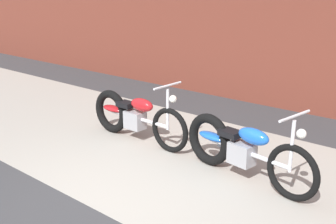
{
  "coord_description": "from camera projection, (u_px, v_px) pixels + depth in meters",
  "views": [
    {
      "loc": [
        3.15,
        -2.51,
        2.37
      ],
      "look_at": [
        -0.18,
        1.47,
        0.75
      ],
      "focal_mm": 43.12,
      "sensor_mm": 36.0,
      "label": 1
    }
  ],
  "objects": [
    {
      "name": "sidewalk_slab",
      "position": [
        190.0,
        160.0,
        5.75
      ],
      "size": [
        36.0,
        3.5,
        0.01
      ],
      "primitive_type": "cube",
      "color": "#9E998E",
      "rests_on": "ground"
    },
    {
      "name": "motorcycle_red",
      "position": [
        132.0,
        115.0,
        6.43
      ],
      "size": [
        2.01,
        0.58,
        1.03
      ],
      "rotation": [
        0.0,
        0.0,
        -0.02
      ],
      "color": "black",
      "rests_on": "ground"
    },
    {
      "name": "ground_plane",
      "position": [
        95.0,
        210.0,
        4.47
      ],
      "size": [
        80.0,
        80.0,
        0.0
      ],
      "primitive_type": "plane",
      "color": "#38383A"
    },
    {
      "name": "motorcycle_blue",
      "position": [
        237.0,
        148.0,
        5.15
      ],
      "size": [
        2.0,
        0.65,
        1.03
      ],
      "rotation": [
        0.0,
        0.0,
        -0.15
      ],
      "color": "black",
      "rests_on": "ground"
    }
  ]
}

